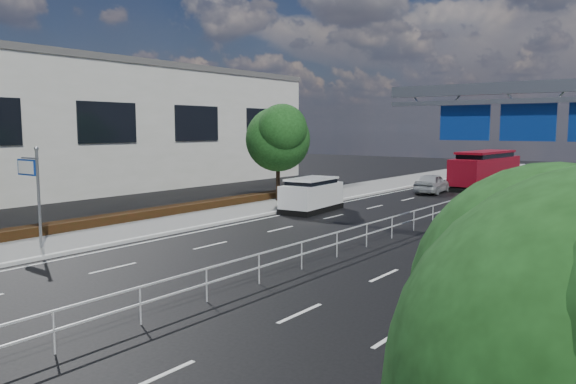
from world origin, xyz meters
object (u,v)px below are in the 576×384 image
Objects in this scene: white_minivan at (312,195)px; overhead_gantry at (548,114)px; red_bus at (486,168)px; near_car_silver at (432,183)px; near_car_dark at (491,168)px; parked_car_teal at (547,238)px; toilet_sign at (32,180)px.

overhead_gantry is at bearing -27.67° from white_minivan.
red_bus is 2.32× the size of near_car_silver.
white_minivan is 0.46× the size of red_bus.
red_bus is at bearing -111.67° from near_car_silver.
near_car_silver reaches higher than near_car_dark.
near_car_silver is (-1.98, -6.79, -0.86)m from red_bus.
overhead_gantry is at bearing -65.49° from red_bus.
parked_car_teal is at bearing -21.06° from white_minivan.
near_car_dark is at bearing -89.65° from near_car_silver.
parked_car_teal is at bearing 34.51° from toilet_sign.
red_bus is at bearing 78.88° from toilet_sign.
red_bus is (4.05, 20.49, 0.63)m from white_minivan.
toilet_sign is at bearing 74.66° from near_car_silver.
red_bus is (-10.52, 26.44, -3.97)m from overhead_gantry.
overhead_gantry is at bearing 29.60° from toilet_sign.
red_bus is at bearing 73.38° from white_minivan.
parked_car_teal is (10.28, -24.49, -0.98)m from red_bus.
overhead_gantry is 16.39m from white_minivan.
white_minivan reaches higher than parked_car_teal.
overhead_gantry reaches higher than toilet_sign.
near_car_silver is 1.11× the size of near_car_dark.
red_bus is 26.58m from parked_car_teal.
parked_car_teal is (17.45, 12.00, -2.28)m from toilet_sign.
near_car_silver is (2.07, 13.70, -0.23)m from white_minivan.
toilet_sign is 16.42m from white_minivan.
white_minivan is at bearing -98.35° from red_bus.
white_minivan is 14.88m from parked_car_teal.
parked_car_teal is at bearing -64.42° from red_bus.
red_bus is 2.59× the size of near_car_dark.
near_car_silver is at bearing 75.98° from white_minivan.
near_car_silver is 22.16m from near_car_dark.
red_bus is at bearing 115.16° from parked_car_teal.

